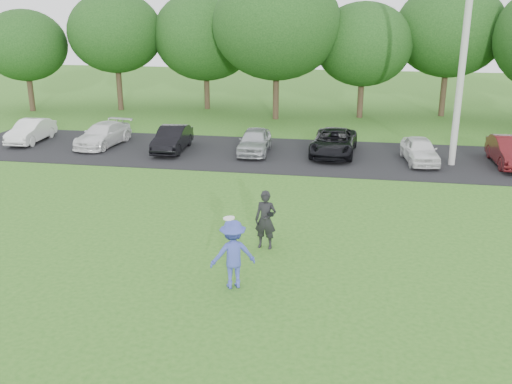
# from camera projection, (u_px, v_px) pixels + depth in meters

# --- Properties ---
(ground) EXTENTS (100.00, 100.00, 0.00)m
(ground) POSITION_uv_depth(u_px,v_px,m) (231.00, 286.00, 13.98)
(ground) COLOR #2D651C
(ground) RESTS_ON ground
(parking_lot) EXTENTS (32.00, 6.50, 0.03)m
(parking_lot) POSITION_uv_depth(u_px,v_px,m) (292.00, 155.00, 26.13)
(parking_lot) COLOR black
(parking_lot) RESTS_ON ground
(utility_pole) EXTENTS (0.28, 0.28, 9.61)m
(utility_pole) POSITION_uv_depth(u_px,v_px,m) (464.00, 51.00, 23.05)
(utility_pole) COLOR #AEAEA9
(utility_pole) RESTS_ON ground
(frisbee_player) EXTENTS (1.27, 1.03, 1.90)m
(frisbee_player) POSITION_uv_depth(u_px,v_px,m) (233.00, 254.00, 13.69)
(frisbee_player) COLOR #3E4AAF
(frisbee_player) RESTS_ON ground
(camera_bystander) EXTENTS (0.65, 0.47, 1.68)m
(camera_bystander) POSITION_uv_depth(u_px,v_px,m) (266.00, 220.00, 15.94)
(camera_bystander) COLOR black
(camera_bystander) RESTS_ON ground
(parked_cars) EXTENTS (27.95, 4.51, 1.21)m
(parked_cars) POSITION_uv_depth(u_px,v_px,m) (301.00, 143.00, 25.97)
(parked_cars) COLOR silver
(parked_cars) RESTS_ON parking_lot
(tree_row) EXTENTS (42.39, 9.85, 8.64)m
(tree_row) POSITION_uv_depth(u_px,v_px,m) (338.00, 35.00, 33.49)
(tree_row) COLOR #38281C
(tree_row) RESTS_ON ground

